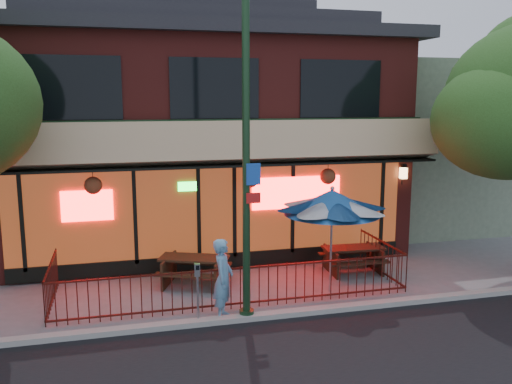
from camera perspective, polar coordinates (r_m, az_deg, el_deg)
ground at (r=12.51m, az=-1.43°, el=-12.46°), size 80.00×80.00×0.00m
curb at (r=12.03m, az=-0.88°, el=-13.07°), size 80.00×0.25×0.12m
restaurant_building at (r=18.58m, az=-6.47°, el=7.90°), size 12.96×9.49×8.05m
neighbor_building at (r=22.30m, az=17.01°, el=4.96°), size 6.00×7.00×6.00m
patio_fence at (r=12.74m, az=-1.96°, el=-9.00°), size 8.44×2.62×1.00m
street_light at (r=11.29m, az=-1.03°, el=1.71°), size 0.43×0.32×7.00m
picnic_table_left at (r=14.08m, az=-6.52°, el=-7.80°), size 2.11×1.89×0.74m
picnic_table_right at (r=15.26m, az=10.20°, el=-6.59°), size 1.73×1.37×0.71m
patio_umbrella at (r=13.20m, az=8.01°, el=-1.05°), size 2.33×2.33×2.66m
pedestrian at (r=11.87m, az=-3.47°, el=-9.13°), size 0.64×0.76×1.78m
parking_meter_near at (r=11.64m, az=-6.18°, el=-9.52°), size 0.13×0.11×1.33m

